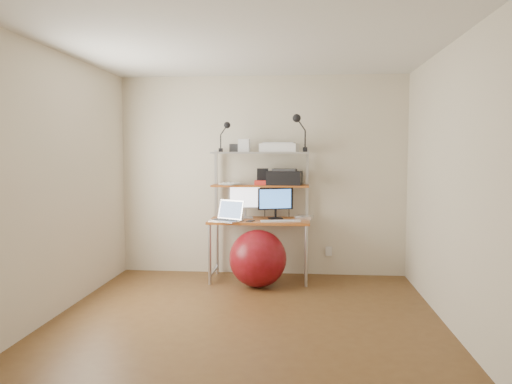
% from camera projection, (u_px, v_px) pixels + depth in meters
% --- Properties ---
extents(room, '(3.60, 3.60, 3.60)m').
position_uv_depth(room, '(246.00, 185.00, 4.52)').
color(room, brown).
rests_on(room, ground).
extents(computer_desk, '(1.20, 0.60, 1.57)m').
position_uv_depth(computer_desk, '(260.00, 201.00, 6.03)').
color(computer_desk, '#A75620').
rests_on(computer_desk, ground).
extents(desktop, '(1.20, 0.60, 0.00)m').
position_uv_depth(desktop, '(259.00, 219.00, 5.99)').
color(desktop, '#A75620').
rests_on(desktop, computer_desk).
extents(mid_shelf, '(1.18, 0.34, 0.00)m').
position_uv_depth(mid_shelf, '(260.00, 185.00, 6.09)').
color(mid_shelf, '#A75620').
rests_on(mid_shelf, computer_desk).
extents(top_shelf, '(1.18, 0.34, 0.00)m').
position_uv_depth(top_shelf, '(260.00, 152.00, 6.05)').
color(top_shelf, '#B1B2B6').
rests_on(top_shelf, computer_desk).
extents(floor, '(3.60, 3.60, 0.00)m').
position_uv_depth(floor, '(246.00, 319.00, 4.62)').
color(floor, brown).
rests_on(floor, ground).
extents(wall_outlet, '(0.08, 0.01, 0.12)m').
position_uv_depth(wall_outlet, '(329.00, 251.00, 6.29)').
color(wall_outlet, silver).
rests_on(wall_outlet, room).
extents(monitor_silver, '(0.41, 0.18, 0.45)m').
position_uv_depth(monitor_silver, '(245.00, 199.00, 6.11)').
color(monitor_silver, silver).
rests_on(monitor_silver, desktop).
extents(monitor_black, '(0.42, 0.19, 0.44)m').
position_uv_depth(monitor_black, '(276.00, 201.00, 6.05)').
color(monitor_black, black).
rests_on(monitor_black, desktop).
extents(laptop, '(0.44, 0.41, 0.31)m').
position_uv_depth(laptop, '(228.00, 216.00, 5.87)').
color(laptop, silver).
rests_on(laptop, desktop).
extents(keyboard, '(0.44, 0.20, 0.01)m').
position_uv_depth(keyboard, '(279.00, 221.00, 5.82)').
color(keyboard, silver).
rests_on(keyboard, desktop).
extents(mouse, '(0.09, 0.06, 0.02)m').
position_uv_depth(mouse, '(297.00, 221.00, 5.79)').
color(mouse, silver).
rests_on(mouse, desktop).
extents(mac_mini, '(0.23, 0.23, 0.04)m').
position_uv_depth(mac_mini, '(304.00, 217.00, 6.07)').
color(mac_mini, silver).
rests_on(mac_mini, desktop).
extents(phone, '(0.09, 0.13, 0.01)m').
position_uv_depth(phone, '(250.00, 221.00, 5.82)').
color(phone, black).
rests_on(phone, desktop).
extents(printer, '(0.44, 0.32, 0.20)m').
position_uv_depth(printer, '(285.00, 177.00, 6.05)').
color(printer, black).
rests_on(printer, mid_shelf).
extents(nas_cube, '(0.14, 0.14, 0.20)m').
position_uv_depth(nas_cube, '(263.00, 176.00, 6.10)').
color(nas_cube, black).
rests_on(nas_cube, mid_shelf).
extents(red_box, '(0.21, 0.15, 0.06)m').
position_uv_depth(red_box, '(263.00, 183.00, 6.03)').
color(red_box, red).
rests_on(red_box, mid_shelf).
extents(scanner, '(0.48, 0.35, 0.12)m').
position_uv_depth(scanner, '(279.00, 147.00, 6.05)').
color(scanner, silver).
rests_on(scanner, top_shelf).
extents(box_white, '(0.14, 0.12, 0.16)m').
position_uv_depth(box_white, '(244.00, 145.00, 6.07)').
color(box_white, silver).
rests_on(box_white, top_shelf).
extents(box_grey, '(0.12, 0.12, 0.10)m').
position_uv_depth(box_grey, '(233.00, 148.00, 6.13)').
color(box_grey, '#303032').
rests_on(box_grey, top_shelf).
extents(clip_lamp_left, '(0.14, 0.08, 0.36)m').
position_uv_depth(clip_lamp_left, '(226.00, 130.00, 5.98)').
color(clip_lamp_left, black).
rests_on(clip_lamp_left, top_shelf).
extents(clip_lamp_right, '(0.18, 0.10, 0.45)m').
position_uv_depth(clip_lamp_right, '(298.00, 124.00, 5.89)').
color(clip_lamp_right, black).
rests_on(clip_lamp_right, top_shelf).
extents(exercise_ball, '(0.66, 0.66, 0.66)m').
position_uv_depth(exercise_ball, '(258.00, 258.00, 5.72)').
color(exercise_ball, maroon).
rests_on(exercise_ball, floor).
extents(paper_stack, '(0.36, 0.41, 0.02)m').
position_uv_depth(paper_stack, '(231.00, 184.00, 6.12)').
color(paper_stack, white).
rests_on(paper_stack, mid_shelf).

